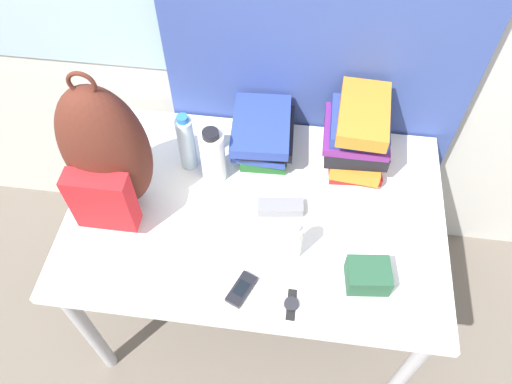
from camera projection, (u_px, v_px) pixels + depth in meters
name	position (u px, v px, depth m)	size (l,w,h in m)	color
desk	(256.00, 223.00, 1.72)	(1.24, 0.81, 0.73)	silver
backpack	(106.00, 155.00, 1.48)	(0.27, 0.25, 0.54)	#512319
book_stack_left	(263.00, 135.00, 1.74)	(0.22, 0.28, 0.15)	#1E5623
book_stack_center	(358.00, 135.00, 1.67)	(0.22, 0.28, 0.26)	red
water_bottle	(186.00, 143.00, 1.68)	(0.06, 0.06, 0.24)	silver
sports_bottle	(213.00, 156.00, 1.65)	(0.08, 0.08, 0.22)	white
sunscreen_bottle	(294.00, 241.00, 1.49)	(0.05, 0.05, 0.17)	white
cell_phone	(241.00, 289.00, 1.48)	(0.09, 0.12, 0.02)	black
sunglasses_case	(280.00, 207.00, 1.64)	(0.16, 0.07, 0.04)	gray
camera_pouch	(368.00, 276.00, 1.47)	(0.14, 0.11, 0.08)	#234C33
wristwatch	(291.00, 304.00, 1.45)	(0.04, 0.10, 0.01)	black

